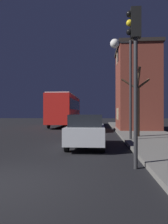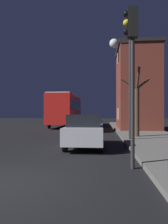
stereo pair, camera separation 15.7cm
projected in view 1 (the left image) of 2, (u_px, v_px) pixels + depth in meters
ground_plane at (4, 183)px, 5.15m from camera, size 120.00×120.00×0.00m
brick_building at (136, 88)px, 20.78m from camera, size 3.77×5.72×7.73m
streetlamp at (122, 63)px, 12.49m from camera, size 1.23×0.53×5.75m
traffic_light at (135, 54)px, 6.52m from camera, size 0.43×0.24×4.82m
bare_tree at (137, 107)px, 13.96m from camera, size 1.84×0.89×4.37m
bus at (65, 108)px, 26.43m from camera, size 2.57×10.82×3.74m
car_near_lane at (86, 131)px, 10.51m from camera, size 1.71×4.03×1.59m
car_mid_lane at (92, 123)px, 20.26m from camera, size 1.75×4.78×1.36m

